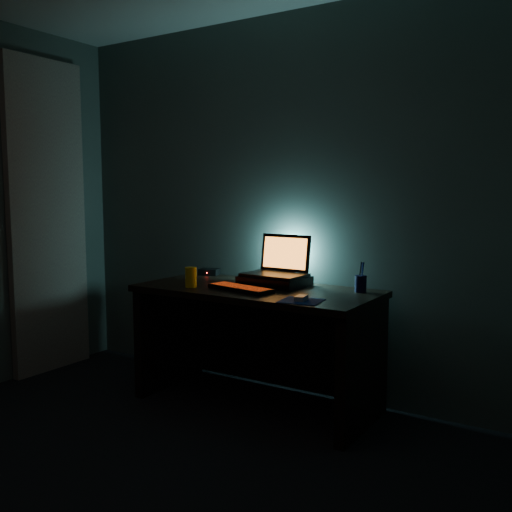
{
  "coord_description": "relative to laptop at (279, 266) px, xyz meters",
  "views": [
    {
      "loc": [
        1.86,
        -1.33,
        1.35
      ],
      "look_at": [
        0.03,
        1.57,
        0.96
      ],
      "focal_mm": 40.0,
      "sensor_mm": 36.0,
      "label": 1
    }
  ],
  "objects": [
    {
      "name": "keyboard",
      "position": [
        -0.08,
        -0.32,
        -0.11
      ],
      "size": [
        0.46,
        0.23,
        0.03
      ],
      "rotation": [
        0.0,
        0.0,
        -0.21
      ],
      "color": "black",
      "rests_on": "desk"
    },
    {
      "name": "mousepad",
      "position": [
        0.38,
        -0.42,
        -0.12
      ],
      "size": [
        0.25,
        0.23,
        0.0
      ],
      "primitive_type": "cube",
      "rotation": [
        0.0,
        0.0,
        0.14
      ],
      "color": "navy",
      "rests_on": "desk"
    },
    {
      "name": "riser",
      "position": [
        -0.0,
        -0.05,
        -0.09
      ],
      "size": [
        0.41,
        0.32,
        0.06
      ],
      "primitive_type": "cube",
      "rotation": [
        0.0,
        0.0,
        -0.04
      ],
      "color": "black",
      "rests_on": "desk"
    },
    {
      "name": "curtain",
      "position": [
        -1.76,
        -0.39,
        0.28
      ],
      "size": [
        0.06,
        0.65,
        2.3
      ],
      "primitive_type": "cube",
      "color": "#B6AE92",
      "rests_on": "ground"
    },
    {
      "name": "mouse",
      "position": [
        0.38,
        -0.42,
        -0.1
      ],
      "size": [
        0.06,
        0.09,
        0.03
      ],
      "primitive_type": "cube",
      "rotation": [
        0.0,
        0.0,
        0.14
      ],
      "color": "gray",
      "rests_on": "mousepad"
    },
    {
      "name": "laptop",
      "position": [
        0.0,
        0.0,
        0.0
      ],
      "size": [
        0.39,
        0.3,
        0.26
      ],
      "rotation": [
        0.0,
        0.0,
        -0.04
      ],
      "color": "black",
      "rests_on": "riser"
    },
    {
      "name": "juice_glass",
      "position": [
        -0.41,
        -0.38,
        -0.06
      ],
      "size": [
        0.1,
        0.1,
        0.13
      ],
      "primitive_type": "cylinder",
      "rotation": [
        0.0,
        0.0,
        -0.4
      ],
      "color": "#F0B50C",
      "rests_on": "desk"
    },
    {
      "name": "router",
      "position": [
        -0.63,
        0.1,
        -0.1
      ],
      "size": [
        0.16,
        0.14,
        0.04
      ],
      "rotation": [
        0.0,
        0.0,
        0.31
      ],
      "color": "black",
      "rests_on": "desk"
    },
    {
      "name": "room",
      "position": [
        -0.05,
        -1.81,
        0.38
      ],
      "size": [
        3.5,
        4.0,
        2.5
      ],
      "color": "black",
      "rests_on": "ground"
    },
    {
      "name": "desk",
      "position": [
        -0.05,
        -0.14,
        -0.38
      ],
      "size": [
        1.5,
        0.7,
        0.75
      ],
      "color": "black",
      "rests_on": "ground"
    },
    {
      "name": "pen_cup",
      "position": [
        0.55,
        0.02,
        -0.07
      ],
      "size": [
        0.08,
        0.08,
        0.1
      ],
      "primitive_type": "cylinder",
      "rotation": [
        0.0,
        0.0,
        0.24
      ],
      "color": "black",
      "rests_on": "desk"
    }
  ]
}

